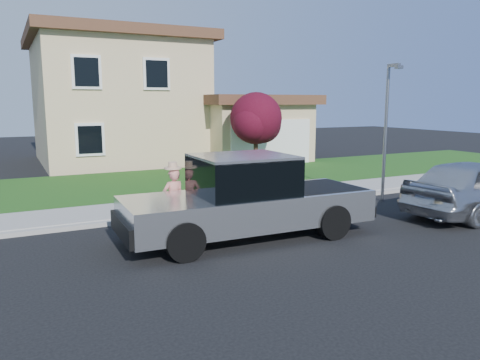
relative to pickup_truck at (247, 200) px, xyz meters
name	(u,v)px	position (x,y,z in m)	size (l,w,h in m)	color
ground	(270,237)	(0.53, -0.21, -0.95)	(80.00, 80.00, 0.00)	black
curb	(251,207)	(1.53, 2.69, -0.89)	(40.00, 0.20, 0.12)	gray
sidewalk	(235,200)	(1.53, 3.79, -0.88)	(40.00, 2.00, 0.15)	gray
lawn	(187,181)	(1.53, 8.29, -0.90)	(40.00, 7.00, 0.10)	#254D16
house	(142,104)	(1.84, 16.17, 2.22)	(14.00, 11.30, 6.85)	tan
pickup_truck	(247,200)	(0.00, 0.00, 0.00)	(6.27, 2.47, 2.04)	black
woman	(174,199)	(-1.41, 1.36, -0.10)	(0.65, 0.48, 1.80)	tan
sedan	(476,187)	(7.03, -0.94, -0.11)	(1.99, 4.93, 1.68)	#B3B5BA
ornamental_tree	(257,121)	(5.33, 9.26, 1.47)	(2.65, 2.39, 3.64)	black
trash_bin	(239,185)	(1.29, 3.05, -0.22)	(0.87, 0.95, 1.15)	#103B16
street_lamp	(387,124)	(6.06, 1.74, 1.61)	(0.22, 0.58, 4.49)	slate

